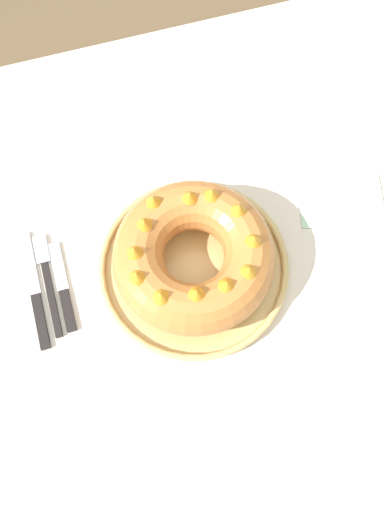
{
  "coord_description": "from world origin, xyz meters",
  "views": [
    {
      "loc": [
        -0.08,
        -0.25,
        1.58
      ],
      "look_at": [
        -0.0,
        0.02,
        0.82
      ],
      "focal_mm": 35.0,
      "sensor_mm": 36.0,
      "label": 1
    }
  ],
  "objects_px": {
    "cake_knife": "(64,292)",
    "fork": "(47,277)",
    "napkin": "(341,201)",
    "serving_knife": "(36,297)",
    "serving_dish": "(192,267)",
    "bundt_cake": "(192,256)"
  },
  "relations": [
    {
      "from": "serving_knife",
      "to": "napkin",
      "type": "xyz_separation_m",
      "value": [
        0.57,
        0.02,
        -0.0
      ]
    },
    {
      "from": "serving_dish",
      "to": "cake_knife",
      "type": "relative_size",
      "value": 1.99
    },
    {
      "from": "serving_dish",
      "to": "napkin",
      "type": "relative_size",
      "value": 2.13
    },
    {
      "from": "serving_dish",
      "to": "bundt_cake",
      "type": "distance_m",
      "value": 0.05
    },
    {
      "from": "serving_knife",
      "to": "cake_knife",
      "type": "xyz_separation_m",
      "value": [
        0.05,
        -0.01,
        0.0
      ]
    },
    {
      "from": "cake_knife",
      "to": "fork",
      "type": "bearing_deg",
      "value": 123.44
    },
    {
      "from": "serving_dish",
      "to": "serving_knife",
      "type": "bearing_deg",
      "value": 174.33
    },
    {
      "from": "napkin",
      "to": "cake_knife",
      "type": "bearing_deg",
      "value": -176.92
    },
    {
      "from": "serving_knife",
      "to": "cake_knife",
      "type": "distance_m",
      "value": 0.05
    },
    {
      "from": "serving_knife",
      "to": "cake_knife",
      "type": "height_order",
      "value": "same"
    },
    {
      "from": "serving_knife",
      "to": "cake_knife",
      "type": "bearing_deg",
      "value": -0.9
    },
    {
      "from": "cake_knife",
      "to": "napkin",
      "type": "relative_size",
      "value": 1.07
    },
    {
      "from": "fork",
      "to": "serving_knife",
      "type": "distance_m",
      "value": 0.04
    },
    {
      "from": "serving_knife",
      "to": "fork",
      "type": "bearing_deg",
      "value": 55.56
    },
    {
      "from": "serving_dish",
      "to": "serving_knife",
      "type": "height_order",
      "value": "serving_dish"
    },
    {
      "from": "fork",
      "to": "napkin",
      "type": "height_order",
      "value": "fork"
    },
    {
      "from": "serving_dish",
      "to": "cake_knife",
      "type": "distance_m",
      "value": 0.22
    },
    {
      "from": "fork",
      "to": "napkin",
      "type": "bearing_deg",
      "value": -3.08
    },
    {
      "from": "bundt_cake",
      "to": "fork",
      "type": "relative_size",
      "value": 1.4
    },
    {
      "from": "serving_dish",
      "to": "fork",
      "type": "xyz_separation_m",
      "value": [
        -0.25,
        0.06,
        -0.01
      ]
    },
    {
      "from": "bundt_cake",
      "to": "cake_knife",
      "type": "xyz_separation_m",
      "value": [
        -0.22,
        0.02,
        -0.06
      ]
    },
    {
      "from": "serving_dish",
      "to": "bundt_cake",
      "type": "xyz_separation_m",
      "value": [
        0.0,
        0.0,
        0.05
      ]
    }
  ]
}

